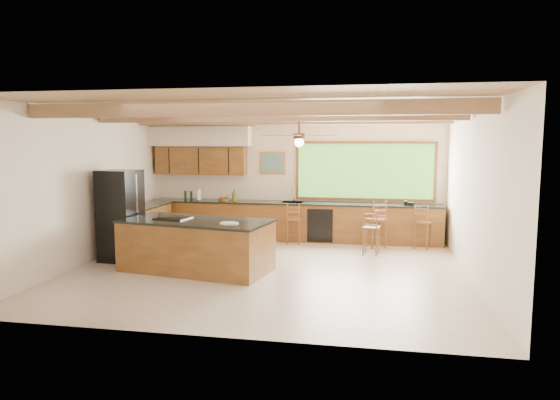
# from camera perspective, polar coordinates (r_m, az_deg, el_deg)

# --- Properties ---
(ground) EXTENTS (7.20, 7.20, 0.00)m
(ground) POSITION_cam_1_polar(r_m,az_deg,el_deg) (9.38, -1.36, -7.99)
(ground) COLOR beige
(ground) RESTS_ON ground
(room_shell) EXTENTS (7.27, 6.54, 3.02)m
(room_shell) POSITION_cam_1_polar(r_m,az_deg,el_deg) (9.74, -1.59, 5.74)
(room_shell) COLOR #F1E2D0
(room_shell) RESTS_ON ground
(counter_run) EXTENTS (7.12, 3.10, 1.23)m
(counter_run) POSITION_cam_1_polar(r_m,az_deg,el_deg) (11.86, -2.76, -2.57)
(counter_run) COLOR brown
(counter_run) RESTS_ON ground
(island) EXTENTS (2.90, 1.73, 0.97)m
(island) POSITION_cam_1_polar(r_m,az_deg,el_deg) (9.38, -9.53, -5.10)
(island) COLOR brown
(island) RESTS_ON ground
(refrigerator) EXTENTS (0.77, 0.76, 1.82)m
(refrigerator) POSITION_cam_1_polar(r_m,az_deg,el_deg) (10.44, -17.75, -1.71)
(refrigerator) COLOR black
(refrigerator) RESTS_ON ground
(bar_stool_a) EXTENTS (0.35, 0.35, 0.96)m
(bar_stool_a) POSITION_cam_1_polar(r_m,az_deg,el_deg) (11.56, 1.54, -2.29)
(bar_stool_a) COLOR brown
(bar_stool_a) RESTS_ON ground
(bar_stool_b) EXTENTS (0.50, 0.50, 1.08)m
(bar_stool_b) POSITION_cam_1_polar(r_m,az_deg,el_deg) (11.32, 10.96, -2.26)
(bar_stool_b) COLOR brown
(bar_stool_b) RESTS_ON ground
(bar_stool_c) EXTENTS (0.40, 0.40, 0.97)m
(bar_stool_c) POSITION_cam_1_polar(r_m,az_deg,el_deg) (10.58, 10.39, -3.20)
(bar_stool_c) COLOR brown
(bar_stool_c) RESTS_ON ground
(bar_stool_d) EXTENTS (0.47, 0.47, 0.99)m
(bar_stool_d) POSITION_cam_1_polar(r_m,az_deg,el_deg) (11.48, 16.07, -2.53)
(bar_stool_d) COLOR brown
(bar_stool_d) RESTS_ON ground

